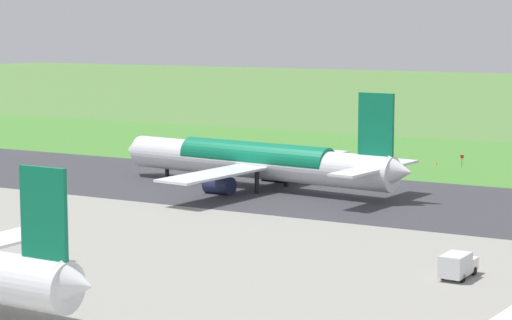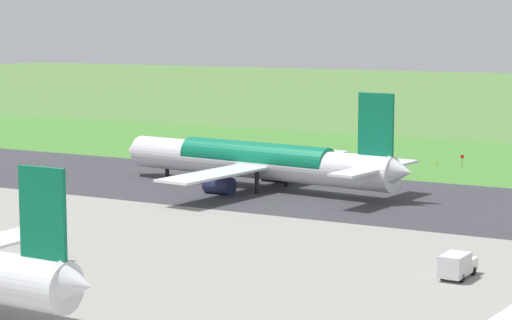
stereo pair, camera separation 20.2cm
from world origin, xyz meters
name	(u,v)px [view 2 (the right image)]	position (x,y,z in m)	size (l,w,h in m)	color
ground_plane	(279,190)	(0.00, 0.00, 0.00)	(800.00, 800.00, 0.00)	#547F3D
runway_asphalt	(279,190)	(0.00, 0.00, 0.03)	(600.00, 38.23, 0.06)	#38383D
grass_verge_foreground	(379,160)	(0.00, -40.75, 0.02)	(600.00, 80.00, 0.04)	#478534
airliner_main	(258,161)	(3.66, 0.04, 4.35)	(54.14, 44.39, 15.88)	white
service_truck_baggage	(457,265)	(-41.45, 39.80, 1.40)	(2.51, 5.89, 2.65)	silver
no_stopping_sign	(462,160)	(-16.87, -38.65, 1.36)	(0.60, 0.10, 2.27)	slate
traffic_cone_orange	(437,163)	(-11.77, -39.74, 0.28)	(0.40, 0.40, 0.55)	orange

